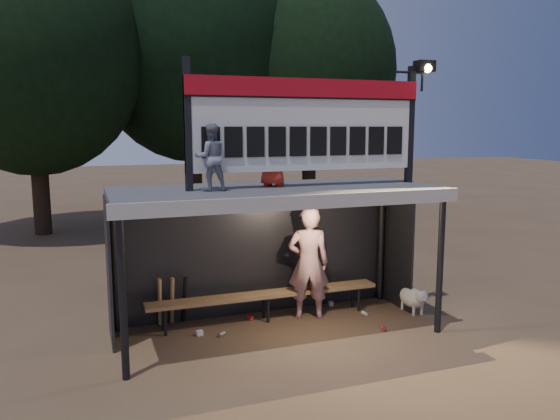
% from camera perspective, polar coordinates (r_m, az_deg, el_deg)
% --- Properties ---
extents(ground, '(80.00, 80.00, 0.00)m').
position_cam_1_polar(ground, '(8.94, -0.34, -12.56)').
color(ground, '#4E3927').
rests_on(ground, ground).
extents(player, '(0.81, 0.65, 1.93)m').
position_cam_1_polar(player, '(9.26, 2.99, -5.57)').
color(player, silver).
rests_on(player, ground).
extents(child_a, '(0.49, 0.39, 0.97)m').
position_cam_1_polar(child_a, '(7.95, -7.24, 5.47)').
color(child_a, gray).
rests_on(child_a, dugout_shelter).
extents(child_b, '(0.60, 0.59, 1.04)m').
position_cam_1_polar(child_b, '(8.47, -0.73, 5.97)').
color(child_b, '#B3291B').
rests_on(child_b, dugout_shelter).
extents(dugout_shelter, '(5.10, 2.08, 2.32)m').
position_cam_1_polar(dugout_shelter, '(8.68, -0.89, -0.57)').
color(dugout_shelter, '#424144').
rests_on(dugout_shelter, ground).
extents(scoreboard_assembly, '(4.10, 0.27, 1.99)m').
position_cam_1_polar(scoreboard_assembly, '(8.53, 3.24, 9.23)').
color(scoreboard_assembly, black).
rests_on(scoreboard_assembly, dugout_shelter).
extents(bench, '(4.00, 0.35, 0.48)m').
position_cam_1_polar(bench, '(9.29, -1.49, -8.91)').
color(bench, '#997248').
rests_on(bench, ground).
extents(tree_left, '(6.46, 6.46, 9.27)m').
position_cam_1_polar(tree_left, '(18.03, -24.55, 15.18)').
color(tree_left, black).
rests_on(tree_left, ground).
extents(tree_mid, '(7.22, 7.22, 10.36)m').
position_cam_1_polar(tree_mid, '(19.93, -9.19, 17.03)').
color(tree_mid, '#322016').
rests_on(tree_mid, ground).
extents(tree_right, '(6.08, 6.08, 8.72)m').
position_cam_1_polar(tree_right, '(20.03, 3.12, 14.27)').
color(tree_right, black).
rests_on(tree_right, ground).
extents(dog, '(0.36, 0.81, 0.49)m').
position_cam_1_polar(dog, '(9.97, 13.78, -8.85)').
color(dog, silver).
rests_on(dog, ground).
extents(bats, '(0.48, 0.32, 0.84)m').
position_cam_1_polar(bats, '(9.20, -11.20, -9.27)').
color(bats, '#A77C4E').
rests_on(bats, ground).
extents(litter, '(2.98, 1.53, 0.08)m').
position_cam_1_polar(litter, '(9.28, 1.34, -11.51)').
color(litter, red).
rests_on(litter, ground).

